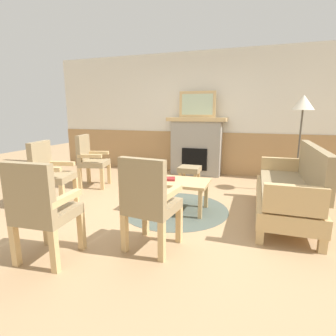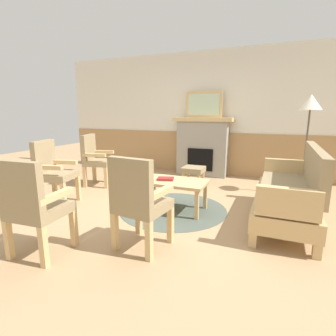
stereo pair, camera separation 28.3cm
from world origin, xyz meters
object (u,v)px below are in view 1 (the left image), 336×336
Objects in this scene: book_on_table at (167,179)px; armchair_front_center at (41,207)px; footstool at (190,170)px; armchair_front_left at (149,200)px; fireplace at (196,146)px; armchair_near_fireplace at (90,158)px; couch at (289,190)px; armchair_by_window_left at (50,171)px; framed_picture at (197,104)px; coffee_table at (175,184)px; floor_lamp_by_couch at (303,109)px.

book_on_table is 0.23× the size of armchair_front_center.
footstool is 0.41× the size of armchair_front_left.
armchair_front_left is 1.00× the size of armchair_front_center.
fireplace is 3.47m from armchair_front_left.
book_on_table is 1.90m from armchair_near_fireplace.
armchair_near_fireplace is at bearing 136.74° from armchair_front_left.
couch and armchair_near_fireplace have the same top height.
armchair_by_window_left is at bearing -85.75° from armchair_near_fireplace.
fireplace is at bearing 81.84° from armchair_front_center.
armchair_by_window_left and armchair_front_center have the same top height.
book_on_table is (0.08, -2.29, -1.10)m from framed_picture.
armchair_front_left is (0.21, -1.17, 0.08)m from book_on_table.
footstool is (-0.12, 1.37, -0.10)m from coffee_table.
armchair_near_fireplace is at bearing -136.41° from framed_picture.
fireplace is 1.33× the size of armchair_front_center.
armchair_by_window_left reaches higher than coffee_table.
armchair_front_left is 1.00m from armchair_front_center.
floor_lamp_by_couch reaches higher than armchair_front_center.
fireplace reaches higher than armchair_near_fireplace.
armchair_front_center is (-0.76, -1.69, 0.15)m from coffee_table.
footstool is at bearing 21.72° from armchair_near_fireplace.
armchair_front_left is (0.29, -3.46, -0.11)m from fireplace.
fireplace is at bearing 59.73° from armchair_by_window_left.
framed_picture reaches higher than floor_lamp_by_couch.
footstool is (0.07, -0.90, -1.28)m from framed_picture.
floor_lamp_by_couch reaches higher than footstool.
armchair_front_left and armchair_front_center have the same top height.
fireplace is 0.77× the size of floor_lamp_by_couch.
coffee_table is at bearing 14.52° from armchair_by_window_left.
armchair_front_left is at bearing -20.87° from armchair_by_window_left.
fireplace reaches higher than armchair_front_center.
framed_picture reaches higher than armchair_by_window_left.
armchair_front_center reaches higher than book_on_table.
fireplace is at bearing 94.79° from armchair_front_left.
floor_lamp_by_couch reaches higher than armchair_front_left.
coffee_table is 0.98× the size of armchair_front_left.
fireplace is 2.25m from floor_lamp_by_couch.
armchair_by_window_left reaches higher than book_on_table.
footstool is at bearing 143.62° from couch.
footstool is at bearing 94.83° from armchair_front_left.
floor_lamp_by_couch is at bearing 58.24° from armchair_front_left.
couch is 1.53m from coffee_table.
framed_picture is 4.13m from armchair_front_center.
coffee_table is 0.98× the size of armchair_front_center.
floor_lamp_by_couch reaches higher than book_on_table.
footstool is (-1.65, 1.21, -0.11)m from couch.
armchair_near_fireplace is 0.58× the size of floor_lamp_by_couch.
couch reaches higher than footstool.
armchair_front_left is at bearing -79.98° from book_on_table.
couch is at bearing 6.04° from book_on_table.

